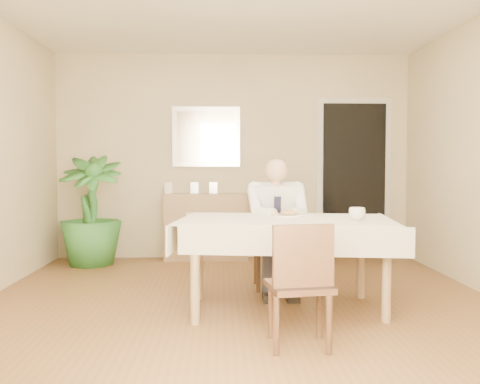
{
  "coord_description": "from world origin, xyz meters",
  "views": [
    {
      "loc": [
        -0.18,
        -4.37,
        1.19
      ],
      "look_at": [
        0.0,
        0.35,
        0.95
      ],
      "focal_mm": 40.0,
      "sensor_mm": 36.0,
      "label": 1
    }
  ],
  "objects_px": {
    "dining_table": "(285,229)",
    "sideboard": "(206,227)",
    "seated_man": "(278,219)",
    "chair_near": "(301,279)",
    "potted_palm": "(91,210)",
    "chair_far": "(274,237)",
    "coffee_mug": "(357,214)"
  },
  "relations": [
    {
      "from": "chair_far",
      "to": "sideboard",
      "type": "xyz_separation_m",
      "value": [
        -0.71,
        1.5,
        -0.07
      ]
    },
    {
      "from": "potted_palm",
      "to": "chair_near",
      "type": "bearing_deg",
      "value": -55.79
    },
    {
      "from": "seated_man",
      "to": "coffee_mug",
      "type": "relative_size",
      "value": 9.75
    },
    {
      "from": "chair_far",
      "to": "sideboard",
      "type": "bearing_deg",
      "value": 112.65
    },
    {
      "from": "sideboard",
      "to": "potted_palm",
      "type": "relative_size",
      "value": 0.79
    },
    {
      "from": "dining_table",
      "to": "chair_near",
      "type": "bearing_deg",
      "value": -83.52
    },
    {
      "from": "seated_man",
      "to": "dining_table",
      "type": "bearing_deg",
      "value": -90.0
    },
    {
      "from": "dining_table",
      "to": "seated_man",
      "type": "bearing_deg",
      "value": 97.56
    },
    {
      "from": "chair_near",
      "to": "potted_palm",
      "type": "bearing_deg",
      "value": 116.07
    },
    {
      "from": "chair_near",
      "to": "coffee_mug",
      "type": "height_order",
      "value": "coffee_mug"
    },
    {
      "from": "dining_table",
      "to": "sideboard",
      "type": "height_order",
      "value": "sideboard"
    },
    {
      "from": "dining_table",
      "to": "coffee_mug",
      "type": "xyz_separation_m",
      "value": [
        0.55,
        -0.14,
        0.14
      ]
    },
    {
      "from": "chair_near",
      "to": "sideboard",
      "type": "bearing_deg",
      "value": 93.58
    },
    {
      "from": "chair_far",
      "to": "potted_palm",
      "type": "height_order",
      "value": "potted_palm"
    },
    {
      "from": "chair_far",
      "to": "seated_man",
      "type": "relative_size",
      "value": 0.7
    },
    {
      "from": "sideboard",
      "to": "chair_near",
      "type": "bearing_deg",
      "value": -78.15
    },
    {
      "from": "chair_far",
      "to": "dining_table",
      "type": "bearing_deg",
      "value": -92.57
    },
    {
      "from": "sideboard",
      "to": "potted_palm",
      "type": "height_order",
      "value": "potted_palm"
    },
    {
      "from": "seated_man",
      "to": "potted_palm",
      "type": "distance_m",
      "value": 2.54
    },
    {
      "from": "sideboard",
      "to": "potted_palm",
      "type": "xyz_separation_m",
      "value": [
        -1.36,
        -0.31,
        0.24
      ]
    },
    {
      "from": "chair_far",
      "to": "sideboard",
      "type": "height_order",
      "value": "chair_far"
    },
    {
      "from": "chair_near",
      "to": "coffee_mug",
      "type": "distance_m",
      "value": 1.05
    },
    {
      "from": "chair_near",
      "to": "coffee_mug",
      "type": "bearing_deg",
      "value": 46.73
    },
    {
      "from": "chair_far",
      "to": "sideboard",
      "type": "distance_m",
      "value": 1.66
    },
    {
      "from": "dining_table",
      "to": "chair_near",
      "type": "xyz_separation_m",
      "value": [
        -0.02,
        -0.94,
        -0.21
      ]
    },
    {
      "from": "chair_near",
      "to": "seated_man",
      "type": "height_order",
      "value": "seated_man"
    },
    {
      "from": "dining_table",
      "to": "chair_far",
      "type": "distance_m",
      "value": 0.9
    },
    {
      "from": "chair_far",
      "to": "seated_man",
      "type": "xyz_separation_m",
      "value": [
        -0.0,
        -0.29,
        0.2
      ]
    },
    {
      "from": "dining_table",
      "to": "potted_palm",
      "type": "bearing_deg",
      "value": 142.51
    },
    {
      "from": "chair_far",
      "to": "chair_near",
      "type": "xyz_separation_m",
      "value": [
        -0.02,
        -1.82,
        -0.03
      ]
    },
    {
      "from": "dining_table",
      "to": "sideboard",
      "type": "xyz_separation_m",
      "value": [
        -0.71,
        2.38,
        -0.25
      ]
    },
    {
      "from": "sideboard",
      "to": "chair_far",
      "type": "bearing_deg",
      "value": -64.65
    }
  ]
}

